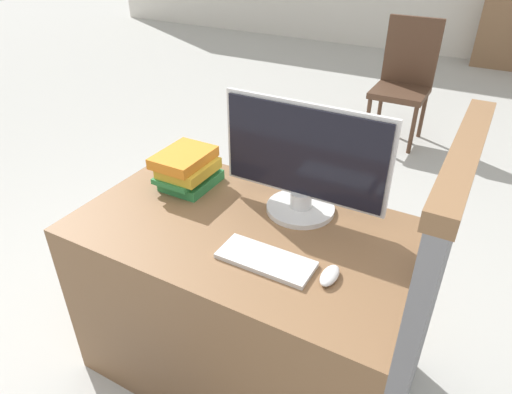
{
  "coord_description": "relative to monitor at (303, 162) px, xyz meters",
  "views": [
    {
      "loc": [
        0.69,
        -0.79,
        1.71
      ],
      "look_at": [
        0.07,
        0.33,
        0.91
      ],
      "focal_mm": 32.0,
      "sensor_mm": 36.0,
      "label": 1
    }
  ],
  "objects": [
    {
      "name": "book_stack",
      "position": [
        -0.49,
        -0.05,
        -0.13
      ],
      "size": [
        0.2,
        0.25,
        0.15
      ],
      "color": "#2D7F42",
      "rests_on": "desk"
    },
    {
      "name": "far_chair",
      "position": [
        -0.19,
        2.57,
        -0.41
      ],
      "size": [
        0.44,
        0.44,
        1.01
      ],
      "rotation": [
        0.0,
        0.0,
        0.7
      ],
      "color": "#4C3323",
      "rests_on": "ground_plane"
    },
    {
      "name": "mouse",
      "position": [
        0.24,
        -0.31,
        -0.19
      ],
      "size": [
        0.05,
        0.11,
        0.03
      ],
      "color": "silver",
      "rests_on": "desk"
    },
    {
      "name": "desk",
      "position": [
        -0.13,
        -0.2,
        -0.58
      ],
      "size": [
        1.25,
        0.74,
        0.75
      ],
      "color": "brown",
      "rests_on": "ground_plane"
    },
    {
      "name": "carrel_divider",
      "position": [
        0.52,
        -0.21,
        -0.33
      ],
      "size": [
        0.07,
        0.71,
        1.23
      ],
      "color": "slate",
      "rests_on": "ground_plane"
    },
    {
      "name": "monitor",
      "position": [
        0.0,
        0.0,
        0.0
      ],
      "size": [
        0.63,
        0.26,
        0.43
      ],
      "color": "silver",
      "rests_on": "desk"
    },
    {
      "name": "keyboard",
      "position": [
        0.03,
        -0.33,
        -0.2
      ],
      "size": [
        0.32,
        0.13,
        0.02
      ],
      "color": "silver",
      "rests_on": "desk"
    }
  ]
}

